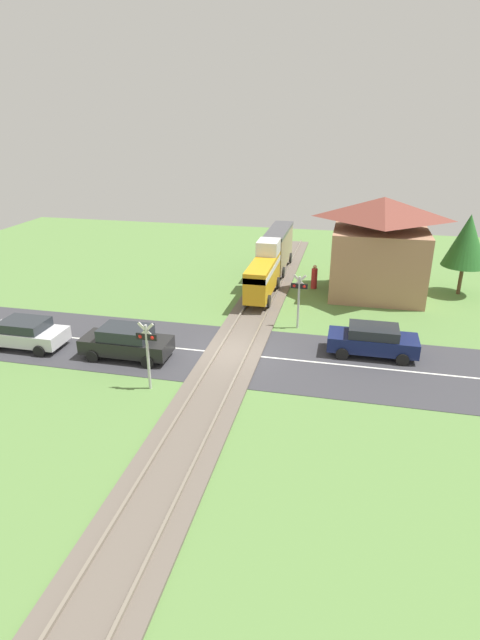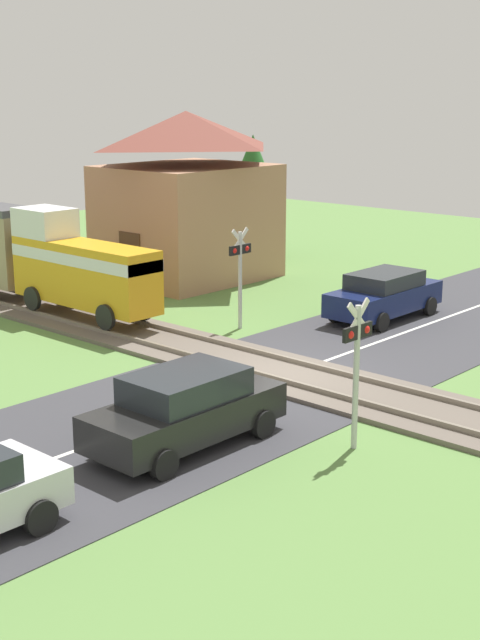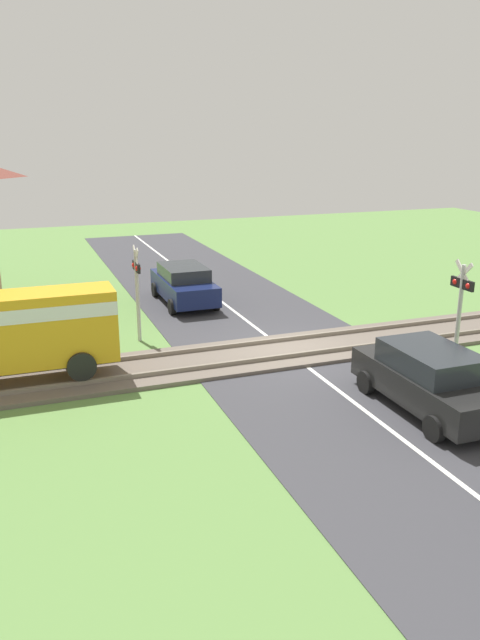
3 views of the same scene
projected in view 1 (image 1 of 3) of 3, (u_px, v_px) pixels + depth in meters
The scene contains 12 objects.
ground_plane at pixel (233, 354), 24.53m from camera, with size 60.00×60.00×0.00m, color #5B8442.
road_surface at pixel (233, 354), 24.53m from camera, with size 48.00×6.40×0.02m.
track_bed at pixel (233, 353), 24.51m from camera, with size 2.80×48.00×0.24m.
train at pixel (272, 258), 34.13m from camera, with size 1.58×12.16×3.18m.
car_near_crossing at pixel (126, 342), 23.93m from camera, with size 4.31×1.90×1.58m.
car_far_side at pixel (373, 340), 24.18m from camera, with size 4.27×1.88×1.51m.
car_behind_queue at pixel (25, 333), 25.07m from camera, with size 3.99×2.00×1.44m.
crossing_signal_west_approach at pixel (147, 347), 20.72m from camera, with size 0.90×0.18×3.08m.
crossing_signal_east_approach at pixel (299, 294), 26.85m from camera, with size 0.90×0.18×3.08m.
station_building at pixel (379, 249), 31.52m from camera, with size 6.23×5.39×6.30m.
pedestrian_by_station at pixel (314, 278), 33.65m from camera, with size 0.40×0.40×1.63m.
tree_by_station at pixel (467, 241), 31.52m from camera, with size 2.77×2.77×5.23m.
Camera 1 is at (5.20, -21.44, 10.88)m, focal length 28.00 mm.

